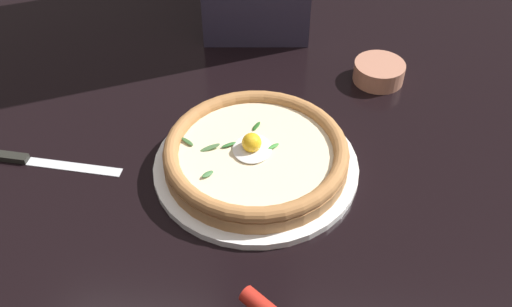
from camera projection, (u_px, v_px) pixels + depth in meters
ground_plane at (229, 193)px, 0.86m from camera, size 2.40×2.40×0.03m
pizza_plate at (256, 166)px, 0.87m from camera, size 0.32×0.32×0.01m
pizza at (256, 153)px, 0.85m from camera, size 0.28×0.28×0.06m
side_bowl at (379, 72)px, 1.03m from camera, size 0.09×0.09×0.04m
table_knife at (30, 160)px, 0.88m from camera, size 0.03×0.23×0.01m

